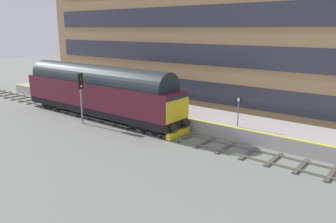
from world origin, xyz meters
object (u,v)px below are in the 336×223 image
(platform_number_sign, at_px, (238,107))
(waiting_passenger, at_px, (122,90))
(signal_post_near, at_px, (81,91))
(diesel_locomotive, at_px, (97,90))

(platform_number_sign, distance_m, waiting_passenger, 13.06)
(platform_number_sign, bearing_deg, signal_post_near, 108.52)
(signal_post_near, xyz_separation_m, platform_number_sign, (4.05, -12.10, -0.36))
(diesel_locomotive, xyz_separation_m, signal_post_near, (-2.07, -0.43, 0.29))
(signal_post_near, height_order, waiting_passenger, signal_post_near)
(diesel_locomotive, bearing_deg, signal_post_near, -168.24)
(signal_post_near, xyz_separation_m, waiting_passenger, (5.43, 0.89, -0.77))
(signal_post_near, height_order, platform_number_sign, signal_post_near)
(waiting_passenger, bearing_deg, diesel_locomotive, 91.66)
(signal_post_near, bearing_deg, diesel_locomotive, 11.76)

